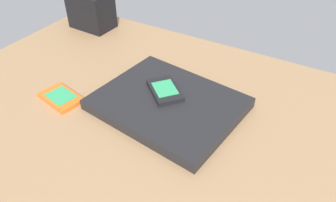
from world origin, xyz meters
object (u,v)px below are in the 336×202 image
at_px(cell_phone_on_desk, 61,97).
at_px(cell_phone_on_laptop, 165,90).
at_px(laptop_closed, 168,104).
at_px(desk_organizer, 91,10).

bearing_deg(cell_phone_on_desk, cell_phone_on_laptop, -150.72).
height_order(cell_phone_on_laptop, cell_phone_on_desk, cell_phone_on_laptop).
bearing_deg(laptop_closed, cell_phone_on_desk, 30.20).
xyz_separation_m(cell_phone_on_laptop, cell_phone_on_desk, (0.22, 0.12, -0.02)).
xyz_separation_m(laptop_closed, desk_organizer, (0.43, -0.24, 0.05)).
bearing_deg(desk_organizer, cell_phone_on_laptop, 153.47).
bearing_deg(cell_phone_on_desk, laptop_closed, -156.88).
relative_size(laptop_closed, desk_organizer, 2.34).
height_order(cell_phone_on_desk, desk_organizer, desk_organizer).
distance_m(laptop_closed, cell_phone_on_desk, 0.26).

